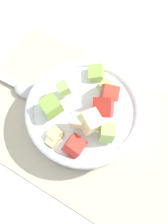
% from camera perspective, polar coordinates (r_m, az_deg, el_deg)
% --- Properties ---
extents(ground_plane, '(2.40, 2.40, 0.00)m').
position_cam_1_polar(ground_plane, '(0.63, 0.78, -3.12)').
color(ground_plane, silver).
extents(placemat, '(0.51, 0.32, 0.01)m').
position_cam_1_polar(placemat, '(0.63, 0.78, -3.02)').
color(placemat, '#BCB299').
rests_on(placemat, ground_plane).
extents(salad_bowl, '(0.24, 0.24, 0.11)m').
position_cam_1_polar(salad_bowl, '(0.60, 0.02, -0.28)').
color(salad_bowl, white).
rests_on(salad_bowl, placemat).
extents(serving_spoon, '(0.24, 0.04, 0.01)m').
position_cam_1_polar(serving_spoon, '(0.69, -14.50, 6.10)').
color(serving_spoon, '#B7B7BC').
rests_on(serving_spoon, placemat).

